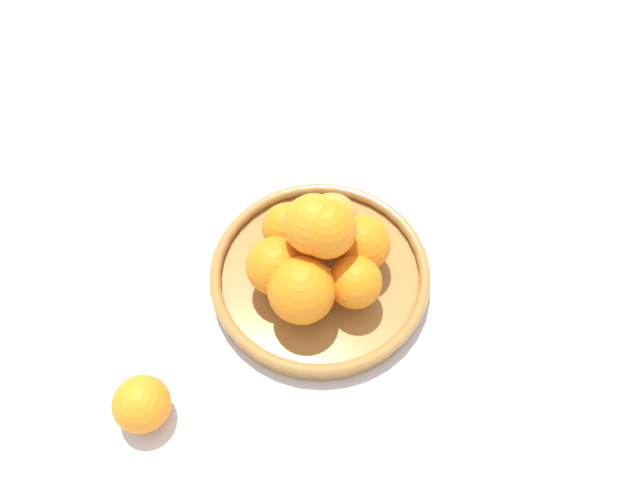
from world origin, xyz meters
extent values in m
plane|color=silver|center=(0.00, 0.00, 0.00)|extent=(4.00, 4.00, 0.00)
cylinder|color=#A57238|center=(0.00, 0.00, 0.01)|extent=(0.28, 0.28, 0.02)
torus|color=#A57238|center=(0.00, 0.00, 0.03)|extent=(0.29, 0.29, 0.01)
sphere|color=orange|center=(-0.04, -0.03, 0.07)|extent=(0.07, 0.07, 0.07)
sphere|color=orange|center=(0.01, -0.06, 0.07)|extent=(0.07, 0.07, 0.07)
sphere|color=orange|center=(0.05, -0.02, 0.07)|extent=(0.07, 0.07, 0.07)
sphere|color=orange|center=(0.04, 0.04, 0.07)|extent=(0.07, 0.07, 0.07)
sphere|color=orange|center=(0.00, 0.06, 0.07)|extent=(0.08, 0.08, 0.08)
sphere|color=orange|center=(-0.05, 0.02, 0.07)|extent=(0.07, 0.07, 0.07)
sphere|color=orange|center=(0.01, 0.00, 0.13)|extent=(0.07, 0.07, 0.07)
sphere|color=orange|center=(-0.01, 0.00, 0.13)|extent=(0.07, 0.07, 0.07)
sphere|color=orange|center=(0.12, 0.24, 0.03)|extent=(0.07, 0.07, 0.07)
camera|label=1|loc=(-0.15, 0.39, 0.73)|focal=35.00mm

